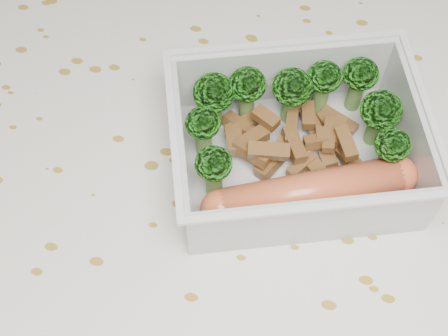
# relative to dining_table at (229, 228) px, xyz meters

# --- Properties ---
(dining_table) EXTENTS (1.40, 0.90, 0.75)m
(dining_table) POSITION_rel_dining_table_xyz_m (0.00, 0.00, 0.00)
(dining_table) COLOR brown
(dining_table) RESTS_ON ground
(tablecloth) EXTENTS (1.46, 0.96, 0.19)m
(tablecloth) POSITION_rel_dining_table_xyz_m (0.00, 0.00, 0.05)
(tablecloth) COLOR silver
(tablecloth) RESTS_ON dining_table
(lunch_container) EXTENTS (0.20, 0.17, 0.06)m
(lunch_container) POSITION_rel_dining_table_xyz_m (0.04, 0.02, 0.11)
(lunch_container) COLOR silver
(lunch_container) RESTS_ON tablecloth
(broccoli_florets) EXTENTS (0.15, 0.12, 0.05)m
(broccoli_florets) POSITION_rel_dining_table_xyz_m (0.04, 0.04, 0.13)
(broccoli_florets) COLOR #608C3F
(broccoli_florets) RESTS_ON lunch_container
(meat_pile) EXTENTS (0.11, 0.07, 0.03)m
(meat_pile) POSITION_rel_dining_table_xyz_m (0.04, 0.03, 0.10)
(meat_pile) COLOR brown
(meat_pile) RESTS_ON lunch_container
(sausage) EXTENTS (0.14, 0.07, 0.03)m
(sausage) POSITION_rel_dining_table_xyz_m (0.06, -0.02, 0.11)
(sausage) COLOR #C85633
(sausage) RESTS_ON lunch_container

